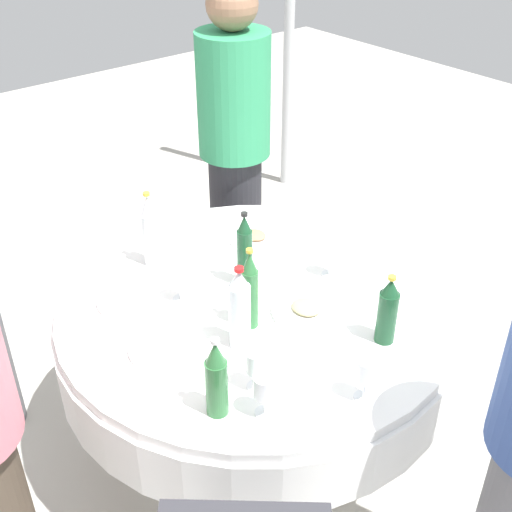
% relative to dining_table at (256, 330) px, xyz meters
% --- Properties ---
extents(ground_plane, '(10.00, 10.00, 0.00)m').
position_rel_dining_table_xyz_m(ground_plane, '(0.00, 0.00, -0.59)').
color(ground_plane, '#B7B2A8').
extents(dining_table, '(1.47, 1.47, 0.74)m').
position_rel_dining_table_xyz_m(dining_table, '(0.00, 0.00, 0.00)').
color(dining_table, white).
rests_on(dining_table, ground_plane).
extents(bottle_dark_green_rear, '(0.07, 0.07, 0.26)m').
position_rel_dining_table_xyz_m(bottle_dark_green_rear, '(0.45, 0.19, 0.27)').
color(bottle_dark_green_rear, '#194728').
rests_on(bottle_dark_green_rear, dining_table).
extents(bottle_clear_east, '(0.06, 0.06, 0.31)m').
position_rel_dining_table_xyz_m(bottle_clear_east, '(-0.44, -0.16, 0.29)').
color(bottle_clear_east, silver).
rests_on(bottle_clear_east, dining_table).
extents(bottle_dark_green_front, '(0.06, 0.06, 0.31)m').
position_rel_dining_table_xyz_m(bottle_dark_green_front, '(-0.10, 0.03, 0.29)').
color(bottle_dark_green_front, '#194728').
rests_on(bottle_dark_green_front, dining_table).
extents(bottle_green_inner, '(0.06, 0.06, 0.31)m').
position_rel_dining_table_xyz_m(bottle_green_inner, '(0.10, -0.11, 0.29)').
color(bottle_green_inner, '#2D6B38').
rests_on(bottle_green_inner, dining_table).
extents(bottle_green_mid, '(0.07, 0.07, 0.27)m').
position_rel_dining_table_xyz_m(bottle_green_mid, '(0.36, -0.44, 0.27)').
color(bottle_green_mid, '#2D6B38').
rests_on(bottle_green_mid, dining_table).
extents(bottle_clear_west, '(0.07, 0.07, 0.31)m').
position_rel_dining_table_xyz_m(bottle_clear_west, '(0.16, -0.20, 0.29)').
color(bottle_clear_west, silver).
rests_on(bottle_clear_west, dining_table).
extents(wine_glass_inner, '(0.06, 0.06, 0.13)m').
position_rel_dining_table_xyz_m(wine_glass_inner, '(-0.17, -0.21, 0.24)').
color(wine_glass_inner, white).
rests_on(wine_glass_inner, dining_table).
extents(wine_glass_mid, '(0.06, 0.06, 0.15)m').
position_rel_dining_table_xyz_m(wine_glass_mid, '(0.59, -0.07, 0.25)').
color(wine_glass_mid, white).
rests_on(wine_glass_mid, dining_table).
extents(wine_glass_west, '(0.06, 0.06, 0.14)m').
position_rel_dining_table_xyz_m(wine_glass_west, '(0.06, 0.32, 0.24)').
color(wine_glass_west, white).
rests_on(wine_glass_west, dining_table).
extents(wine_glass_far, '(0.07, 0.07, 0.14)m').
position_rel_dining_table_xyz_m(wine_glass_far, '(0.45, -0.34, 0.25)').
color(wine_glass_far, white).
rests_on(wine_glass_far, dining_table).
extents(wine_glass_left, '(0.06, 0.06, 0.14)m').
position_rel_dining_table_xyz_m(wine_glass_left, '(0.35, -0.29, 0.24)').
color(wine_glass_left, white).
rests_on(wine_glass_left, dining_table).
extents(plate_left, '(0.25, 0.25, 0.02)m').
position_rel_dining_table_xyz_m(plate_left, '(0.02, -0.40, 0.15)').
color(plate_left, white).
rests_on(plate_left, dining_table).
extents(plate_north, '(0.25, 0.25, 0.04)m').
position_rel_dining_table_xyz_m(plate_north, '(0.18, 0.08, 0.16)').
color(plate_north, white).
rests_on(plate_north, dining_table).
extents(plate_outer, '(0.21, 0.21, 0.04)m').
position_rel_dining_table_xyz_m(plate_outer, '(-0.32, 0.26, 0.16)').
color(plate_outer, white).
rests_on(plate_outer, dining_table).
extents(plate_right, '(0.20, 0.20, 0.02)m').
position_rel_dining_table_xyz_m(plate_right, '(-0.28, -0.38, 0.15)').
color(plate_right, white).
rests_on(plate_right, dining_table).
extents(fork_east, '(0.18, 0.07, 0.00)m').
position_rel_dining_table_xyz_m(fork_east, '(-0.58, -0.01, 0.15)').
color(fork_east, silver).
rests_on(fork_east, dining_table).
extents(spoon_front, '(0.18, 0.05, 0.00)m').
position_rel_dining_table_xyz_m(spoon_front, '(0.26, 0.40, 0.15)').
color(spoon_front, silver).
rests_on(spoon_front, dining_table).
extents(folded_napkin, '(0.16, 0.16, 0.02)m').
position_rel_dining_table_xyz_m(folded_napkin, '(0.05, 0.57, 0.16)').
color(folded_napkin, white).
rests_on(folded_napkin, dining_table).
extents(person_rear, '(0.34, 0.34, 1.68)m').
position_rel_dining_table_xyz_m(person_rear, '(-0.82, 0.55, 0.29)').
color(person_rear, '#26262B').
rests_on(person_rear, ground_plane).
extents(tent_pole_main, '(0.07, 0.07, 2.33)m').
position_rel_dining_table_xyz_m(tent_pole_main, '(-1.76, 1.73, 0.57)').
color(tent_pole_main, '#B2B5B7').
rests_on(tent_pole_main, ground_plane).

